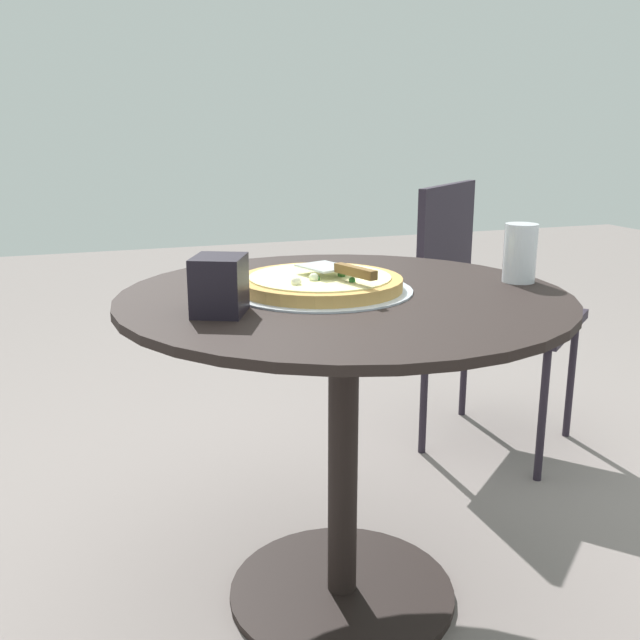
# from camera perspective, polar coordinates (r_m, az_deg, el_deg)

# --- Properties ---
(ground_plane) EXTENTS (10.00, 10.00, 0.00)m
(ground_plane) POSITION_cam_1_polar(r_m,az_deg,el_deg) (1.77, 1.71, -20.67)
(ground_plane) COLOR gray
(patio_table) EXTENTS (0.92, 0.92, 0.70)m
(patio_table) POSITION_cam_1_polar(r_m,az_deg,el_deg) (1.53, 1.86, -4.90)
(patio_table) COLOR black
(patio_table) RESTS_ON ground
(pizza_on_tray) EXTENTS (0.38, 0.38, 0.05)m
(pizza_on_tray) POSITION_cam_1_polar(r_m,az_deg,el_deg) (1.49, 0.00, 2.86)
(pizza_on_tray) COLOR silver
(pizza_on_tray) RESTS_ON patio_table
(pizza_server) EXTENTS (0.21, 0.11, 0.02)m
(pizza_server) POSITION_cam_1_polar(r_m,az_deg,el_deg) (1.45, 1.68, 4.01)
(pizza_server) COLOR silver
(pizza_server) RESTS_ON pizza_on_tray
(drinking_cup) EXTENTS (0.07, 0.07, 0.13)m
(drinking_cup) POSITION_cam_1_polar(r_m,az_deg,el_deg) (1.63, 15.41, 5.08)
(drinking_cup) COLOR white
(drinking_cup) RESTS_ON patio_table
(napkin_dispenser) EXTENTS (0.13, 0.12, 0.10)m
(napkin_dispenser) POSITION_cam_1_polar(r_m,az_deg,el_deg) (1.31, -7.89, 2.72)
(napkin_dispenser) COLOR black
(napkin_dispenser) RESTS_ON patio_table
(patio_chair_far) EXTENTS (0.61, 0.61, 0.85)m
(patio_chair_far) POSITION_cam_1_polar(r_m,az_deg,el_deg) (2.40, 12.49, 1.78)
(patio_chair_far) COLOR #251E29
(patio_chair_far) RESTS_ON ground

